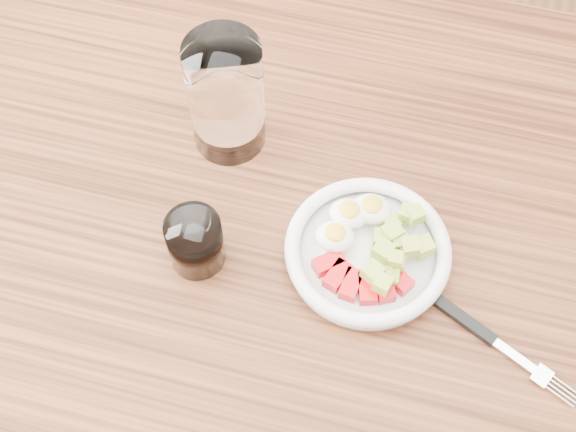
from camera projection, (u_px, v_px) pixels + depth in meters
name	position (u px, v px, depth m)	size (l,w,h in m)	color
ground	(291.00, 414.00, 1.63)	(4.00, 4.00, 0.00)	brown
dining_table	(293.00, 273.00, 1.05)	(1.50, 0.90, 0.77)	brown
bowl	(368.00, 249.00, 0.93)	(0.19, 0.19, 0.05)	white
fork	(479.00, 330.00, 0.90)	(0.19, 0.10, 0.01)	black
water_glass	(226.00, 96.00, 0.96)	(0.09, 0.09, 0.16)	white
coffee_glass	(195.00, 242.00, 0.92)	(0.06, 0.06, 0.07)	white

